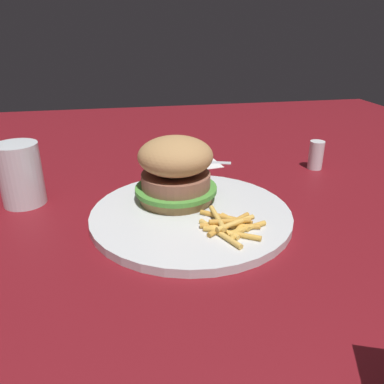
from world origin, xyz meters
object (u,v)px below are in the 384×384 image
object	(u,v)px
plate	(192,215)
salt_shaker	(316,155)
sandwich	(176,169)
napkin	(189,161)
fries_pile	(230,226)
fork	(188,160)
drink_glass	(21,178)

from	to	relation	value
plate	salt_shaker	bearing A→B (deg)	120.34
sandwich	napkin	world-z (taller)	sandwich
sandwich	fries_pile	xyz separation A→B (m)	(0.11, 0.06, -0.04)
fries_pile	napkin	bearing A→B (deg)	179.88
fork	salt_shaker	distance (m)	0.25
sandwich	salt_shaker	distance (m)	0.32
fork	drink_glass	size ratio (longest dim) A/B	1.75
plate	salt_shaker	distance (m)	0.32
fries_pile	drink_glass	bearing A→B (deg)	-119.27
fries_pile	salt_shaker	bearing A→B (deg)	133.31
plate	drink_glass	distance (m)	0.27
sandwich	fries_pile	size ratio (longest dim) A/B	1.19
drink_glass	salt_shaker	xyz separation A→B (m)	(-0.06, 0.53, -0.01)
plate	fork	xyz separation A→B (m)	(-0.24, 0.04, -0.00)
sandwich	drink_glass	world-z (taller)	sandwich
sandwich	salt_shaker	xyz separation A→B (m)	(-0.12, 0.29, -0.03)
napkin	fork	bearing A→B (deg)	-107.43
drink_glass	fries_pile	bearing A→B (deg)	60.73
fork	napkin	bearing A→B (deg)	72.57
sandwich	drink_glass	size ratio (longest dim) A/B	1.28
drink_glass	napkin	bearing A→B (deg)	116.46
plate	sandwich	bearing A→B (deg)	-159.05
sandwich	napkin	xyz separation A→B (m)	(-0.20, 0.06, -0.06)
drink_glass	sandwich	bearing A→B (deg)	76.31
fries_pile	drink_glass	size ratio (longest dim) A/B	1.08
sandwich	fork	xyz separation A→B (m)	(-0.20, 0.05, -0.06)
fries_pile	salt_shaker	distance (m)	0.33
plate	fries_pile	bearing A→B (deg)	32.31
plate	fork	world-z (taller)	plate
fork	salt_shaker	xyz separation A→B (m)	(0.08, 0.24, 0.02)
fries_pile	napkin	world-z (taller)	fries_pile
fork	salt_shaker	size ratio (longest dim) A/B	3.09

